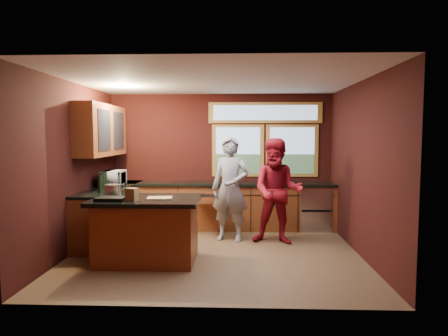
# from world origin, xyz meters

# --- Properties ---
(floor) EXTENTS (4.50, 4.50, 0.00)m
(floor) POSITION_xyz_m (0.00, 0.00, 0.00)
(floor) COLOR brown
(floor) RESTS_ON ground
(room_shell) EXTENTS (4.52, 4.02, 2.71)m
(room_shell) POSITION_xyz_m (-0.60, 0.32, 1.80)
(room_shell) COLOR black
(room_shell) RESTS_ON ground
(back_counter) EXTENTS (4.50, 0.64, 0.93)m
(back_counter) POSITION_xyz_m (0.20, 1.70, 0.46)
(back_counter) COLOR brown
(back_counter) RESTS_ON floor
(left_counter) EXTENTS (0.64, 2.30, 0.93)m
(left_counter) POSITION_xyz_m (-1.95, 0.85, 0.47)
(left_counter) COLOR brown
(left_counter) RESTS_ON floor
(island) EXTENTS (1.55, 1.05, 0.95)m
(island) POSITION_xyz_m (-0.98, -0.44, 0.48)
(island) COLOR brown
(island) RESTS_ON floor
(person_grey) EXTENTS (0.77, 0.61, 1.85)m
(person_grey) POSITION_xyz_m (0.22, 0.79, 0.92)
(person_grey) COLOR slate
(person_grey) RESTS_ON floor
(person_red) EXTENTS (0.99, 0.84, 1.81)m
(person_red) POSITION_xyz_m (1.03, 0.63, 0.91)
(person_red) COLOR maroon
(person_red) RESTS_ON floor
(microwave) EXTENTS (0.36, 0.53, 0.29)m
(microwave) POSITION_xyz_m (-1.92, 0.97, 1.08)
(microwave) COLOR #999999
(microwave) RESTS_ON left_counter
(potted_plant) EXTENTS (0.35, 0.30, 0.38)m
(potted_plant) POSITION_xyz_m (1.01, 1.75, 1.12)
(potted_plant) COLOR #999999
(potted_plant) RESTS_ON back_counter
(paper_towel) EXTENTS (0.12, 0.12, 0.28)m
(paper_towel) POSITION_xyz_m (0.24, 1.70, 1.07)
(paper_towel) COLOR silver
(paper_towel) RESTS_ON back_counter
(cutting_board) EXTENTS (0.37, 0.28, 0.02)m
(cutting_board) POSITION_xyz_m (-0.78, -0.49, 0.95)
(cutting_board) COLOR tan
(cutting_board) RESTS_ON island
(stock_pot) EXTENTS (0.24, 0.24, 0.18)m
(stock_pot) POSITION_xyz_m (-1.53, -0.29, 1.03)
(stock_pot) COLOR silver
(stock_pot) RESTS_ON island
(paper_bag) EXTENTS (0.18, 0.16, 0.18)m
(paper_bag) POSITION_xyz_m (-1.13, -0.69, 1.03)
(paper_bag) COLOR brown
(paper_bag) RESTS_ON island
(black_tray) EXTENTS (0.40, 0.29, 0.05)m
(black_tray) POSITION_xyz_m (-1.43, -0.69, 0.97)
(black_tray) COLOR black
(black_tray) RESTS_ON island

